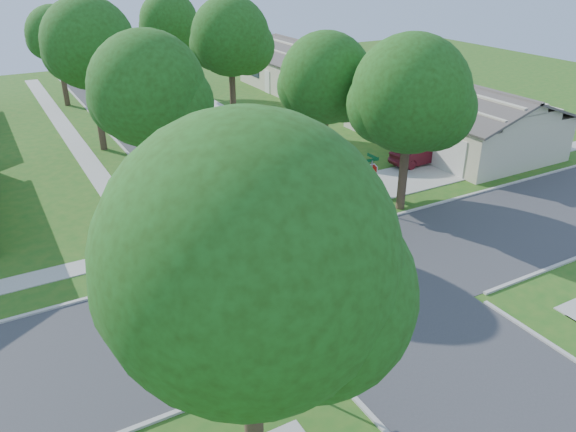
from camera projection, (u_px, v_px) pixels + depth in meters
The scene contains 20 objects.
ground at pixel (345, 279), 22.56m from camera, with size 100.00×100.00×0.00m, color #215818.
road_ns at pixel (345, 278), 22.55m from camera, with size 7.00×100.00×0.02m, color #333335.
sidewalk_ne at pixel (224, 110), 45.64m from camera, with size 1.20×40.00×0.04m, color #9E9B91.
sidewalk_nw at pixel (68, 132), 40.23m from camera, with size 1.20×40.00×0.04m, color #9E9B91.
driveway at pixel (389, 183), 31.62m from camera, with size 8.80×3.60×0.05m, color #9E9B91.
stop_sign_sw at pixel (307, 338), 15.90m from camera, with size 1.05×0.80×2.98m.
stop_sign_ne at pixel (371, 173), 27.45m from camera, with size 1.05×0.80×2.98m.
tree_e_near at pixel (326, 82), 29.28m from camera, with size 4.97×4.80×8.28m.
tree_e_mid at pixel (231, 40), 38.43m from camera, with size 5.59×5.40×9.21m.
tree_e_far at pixel (170, 24), 48.74m from camera, with size 5.17×5.00×8.72m.
tree_w_near at pixel (149, 95), 24.90m from camera, with size 5.38×5.20×8.97m.
tree_w_mid at pixel (90, 48), 34.15m from camera, with size 5.80×5.60×9.56m.
tree_w_far at pixel (57, 37), 44.77m from camera, with size 4.76×4.60×8.04m.
tree_sw_corner at pixel (251, 272), 11.06m from camera, with size 6.21×6.00×9.55m.
tree_ne_corner at pixel (411, 99), 26.25m from camera, with size 5.80×5.60×8.66m.
house_ne_near at pixel (449, 120), 37.61m from camera, with size 8.42×13.60×4.23m.
house_ne_far at pixel (309, 73), 51.73m from camera, with size 8.42×13.60×4.23m.
car_driveway at pixel (419, 154), 34.20m from camera, with size 1.35×3.86×1.27m, color #511019.
car_curb_east at pixel (184, 122), 39.80m from camera, with size 1.90×4.72×1.61m, color black.
car_curb_west at pixel (93, 79), 53.23m from camera, with size 1.86×4.57×1.33m, color black.
Camera 1 is at (-11.47, -15.60, 12.06)m, focal length 35.00 mm.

